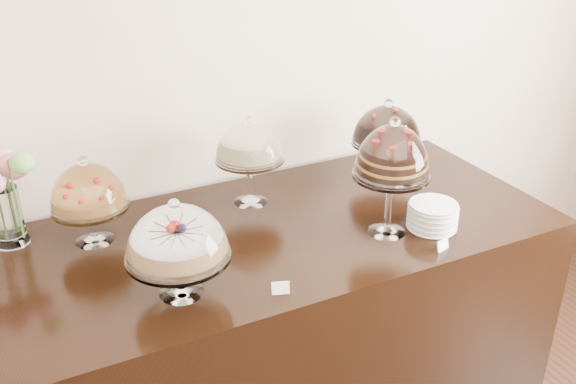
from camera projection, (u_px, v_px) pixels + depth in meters
name	position (u px, v px, depth m)	size (l,w,h in m)	color
wall_back	(201.00, 51.00, 2.69)	(5.00, 0.04, 3.00)	beige
display_counter	(283.00, 318.00, 2.76)	(2.20, 1.00, 0.90)	black
cake_stand_sugar_sponge	(177.00, 237.00, 2.06)	(0.35, 0.35, 0.35)	white
cake_stand_choco_layer	(392.00, 156.00, 2.38)	(0.29, 0.29, 0.48)	white
cake_stand_cheesecake	(249.00, 146.00, 2.65)	(0.29, 0.29, 0.39)	white
cake_stand_dark_choco	(387.00, 128.00, 2.89)	(0.32, 0.32, 0.38)	white
cake_stand_fruit_tart	(88.00, 191.00, 2.38)	(0.29, 0.29, 0.35)	white
plate_stack	(433.00, 216.00, 2.53)	(0.19, 0.19, 0.10)	white
price_card_left	(281.00, 288.00, 2.14)	(0.06, 0.01, 0.04)	white
price_card_right	(443.00, 245.00, 2.39)	(0.06, 0.01, 0.04)	white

